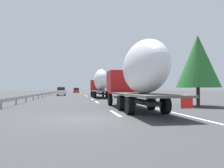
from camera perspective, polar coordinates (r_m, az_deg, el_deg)
name	(u,v)px	position (r m, az deg, el deg)	size (l,w,h in m)	color
ground_plane	(77,95)	(50.76, -9.26, -2.94)	(260.00, 260.00, 0.00)	#38383A
lane_stripe_0	(115,113)	(13.05, 0.86, -7.86)	(3.20, 0.20, 0.01)	white
lane_stripe_1	(97,102)	(23.75, -4.08, -4.88)	(3.20, 0.20, 0.01)	white
lane_stripe_2	(92,99)	(29.86, -5.29, -4.14)	(3.20, 0.20, 0.01)	white
lane_stripe_3	(87,96)	(42.86, -6.72, -3.26)	(3.20, 0.20, 0.01)	white
lane_stripe_4	(86,95)	(47.28, -7.03, -3.07)	(3.20, 0.20, 0.01)	white
lane_stripe_5	(84,94)	(56.71, -7.52, -2.77)	(3.20, 0.20, 0.01)	white
lane_stripe_6	(82,93)	(74.25, -8.10, -2.41)	(3.20, 0.20, 0.01)	white
lane_stripe_7	(81,93)	(80.77, -8.25, -2.31)	(3.20, 0.20, 0.01)	white
lane_stripe_8	(81,92)	(87.37, -8.38, -2.23)	(3.20, 0.20, 0.01)	white
edge_line_right	(98,94)	(56.09, -3.69, -2.79)	(110.00, 0.20, 0.01)	white
truck_lead	(100,82)	(36.00, -3.21, 0.45)	(12.71, 2.55, 4.67)	#B21919
truck_trailing	(137,74)	(14.68, 6.84, 2.67)	(12.45, 2.55, 4.49)	#B21919
car_white_van	(61,91)	(48.09, -13.42, -1.92)	(4.29, 1.78, 1.83)	white
car_yellow_coupe	(77,90)	(84.70, -9.41, -1.64)	(4.80, 1.86, 1.80)	gold
car_red_compact	(76,90)	(76.60, -9.64, -1.68)	(4.11, 1.73, 1.81)	red
car_blue_sedan	(76,90)	(99.68, -9.54, -1.57)	(4.29, 1.72, 1.85)	#28479E
road_sign	(100,87)	(61.70, -3.15, -0.73)	(0.10, 0.90, 2.99)	gray
tree_0	(198,61)	(19.94, 22.02, 5.69)	(3.71, 3.71, 6.17)	#472D19
tree_1	(138,81)	(47.77, 6.96, 0.75)	(3.56, 3.56, 5.00)	#472D19
tree_2	(104,81)	(87.07, -2.07, 0.67)	(3.60, 3.60, 7.04)	#472D19
tree_3	(124,82)	(54.14, 3.35, 0.64)	(2.65, 2.65, 5.16)	#472D19
tree_4	(131,79)	(49.71, 5.22, 1.44)	(2.93, 2.93, 6.03)	#472D19
tree_5	(109,80)	(66.13, -0.93, 1.21)	(3.91, 3.91, 6.72)	#472D19
guardrail_median	(52,92)	(54.01, -15.68, -2.20)	(94.00, 0.10, 0.76)	#9EA0A5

